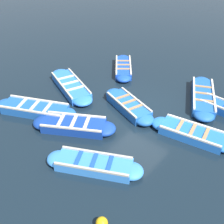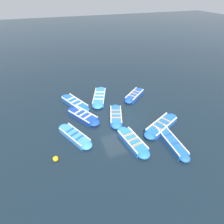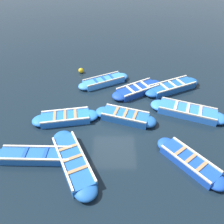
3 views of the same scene
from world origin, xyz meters
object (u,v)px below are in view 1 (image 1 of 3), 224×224
(boat_drifting, at_px, (123,68))
(boat_end_of_row, at_px, (203,97))
(boat_centre, at_px, (71,86))
(boat_outer_left, at_px, (35,109))
(boat_bow_out, at_px, (74,125))
(boat_stern_in, at_px, (94,165))
(buoy_orange_near, at_px, (102,223))
(boat_mid_row, at_px, (192,134))
(boat_broadside, at_px, (128,106))

(boat_drifting, distance_m, boat_end_of_row, 4.82)
(boat_end_of_row, height_order, boat_centre, boat_end_of_row)
(boat_outer_left, bearing_deg, boat_bow_out, -171.50)
(boat_drifting, xyz_separation_m, boat_end_of_row, (-4.82, 0.01, 0.01))
(boat_stern_in, height_order, buoy_orange_near, boat_stern_in)
(boat_drifting, relative_size, boat_stern_in, 0.89)
(boat_drifting, bearing_deg, boat_centre, 76.36)
(boat_mid_row, bearing_deg, buoy_orange_near, 87.49)
(boat_centre, bearing_deg, boat_drifting, -103.64)
(boat_stern_in, height_order, boat_broadside, boat_broadside)
(boat_bow_out, xyz_separation_m, boat_outer_left, (2.17, 0.32, 0.00))
(boat_bow_out, height_order, boat_broadside, boat_broadside)
(boat_outer_left, height_order, boat_end_of_row, boat_end_of_row)
(boat_end_of_row, distance_m, boat_broadside, 3.68)
(boat_outer_left, bearing_deg, boat_end_of_row, -132.85)
(boat_end_of_row, bearing_deg, boat_drifting, -0.14)
(boat_stern_in, distance_m, boat_broadside, 3.80)
(boat_outer_left, bearing_deg, boat_stern_in, 170.49)
(buoy_orange_near, bearing_deg, boat_bow_out, -33.69)
(buoy_orange_near, bearing_deg, boat_end_of_row, -85.97)
(boat_centre, relative_size, boat_mid_row, 1.17)
(boat_end_of_row, relative_size, buoy_orange_near, 11.21)
(boat_stern_in, relative_size, buoy_orange_near, 9.85)
(boat_outer_left, relative_size, boat_end_of_row, 0.99)
(boat_mid_row, bearing_deg, boat_centre, 4.77)
(boat_stern_in, relative_size, boat_mid_row, 0.99)
(boat_end_of_row, bearing_deg, boat_mid_row, 105.64)
(boat_end_of_row, xyz_separation_m, boat_centre, (5.63, 3.33, -0.01))
(boat_bow_out, distance_m, boat_mid_row, 4.76)
(boat_drifting, distance_m, boat_broadside, 3.83)
(boat_drifting, relative_size, buoy_orange_near, 8.73)
(boat_bow_out, relative_size, boat_centre, 0.86)
(boat_mid_row, relative_size, buoy_orange_near, 9.91)
(boat_outer_left, height_order, boat_mid_row, boat_outer_left)
(boat_centre, bearing_deg, boat_end_of_row, -149.40)
(boat_mid_row, bearing_deg, boat_broadside, 1.50)
(boat_bow_out, bearing_deg, buoy_orange_near, 146.31)
(boat_drifting, bearing_deg, boat_mid_row, 153.39)
(boat_end_of_row, bearing_deg, buoy_orange_near, 94.03)
(boat_end_of_row, relative_size, boat_centre, 0.97)
(boat_broadside, bearing_deg, buoy_orange_near, 119.47)
(boat_stern_in, relative_size, boat_broadside, 1.03)
(boat_broadside, relative_size, buoy_orange_near, 9.55)
(boat_end_of_row, height_order, buoy_orange_near, boat_end_of_row)
(boat_outer_left, height_order, buoy_orange_near, boat_outer_left)
(boat_drifting, xyz_separation_m, boat_mid_row, (-5.60, 2.81, -0.01))
(boat_bow_out, bearing_deg, boat_drifting, -73.23)
(buoy_orange_near, bearing_deg, boat_drifting, -55.89)
(boat_bow_out, distance_m, boat_drifting, 5.69)
(boat_stern_in, bearing_deg, boat_mid_row, -116.88)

